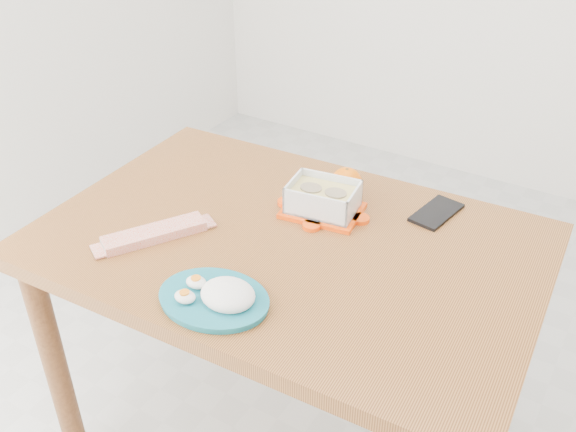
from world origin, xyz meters
The scene contains 6 objects.
dining_table centered at (-0.21, -0.17, 0.65)m, with size 1.18×0.82×0.75m.
food_container centered at (-0.20, -0.03, 0.79)m, with size 0.20×0.17×0.08m.
orange_fruit centered at (-0.18, 0.07, 0.79)m, with size 0.08×0.08×0.08m, color orange.
rice_plate centered at (-0.21, -0.44, 0.77)m, with size 0.25×0.25×0.06m.
candy_bar centered at (-0.47, -0.33, 0.76)m, with size 0.24×0.06×0.02m, color red.
smartphone centered at (0.05, 0.11, 0.75)m, with size 0.07×0.15×0.01m, color black.
Camera 1 is at (0.43, -1.21, 1.59)m, focal length 40.00 mm.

